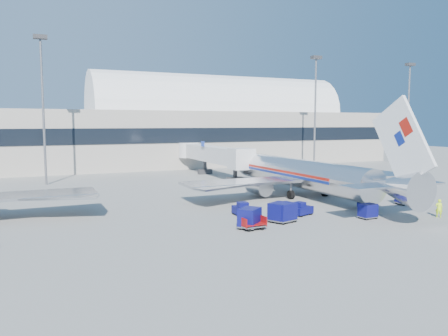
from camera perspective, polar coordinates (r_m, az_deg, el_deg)
name	(u,v)px	position (r m, az deg, el deg)	size (l,w,h in m)	color
ground	(251,209)	(48.66, 3.60, -5.34)	(260.00, 260.00, 0.00)	gray
terminal	(72,132)	(98.57, -19.19, 4.42)	(170.00, 28.15, 21.00)	#B2AA9E
airliner_main	(304,174)	(57.16, 10.40, -0.78)	(32.00, 37.26, 12.07)	silver
jetbridge_near	(209,154)	(79.09, -1.92, 1.86)	(4.40, 27.50, 6.25)	silver
mast_west	(42,88)	(72.44, -22.65, 9.65)	(2.00, 1.20, 22.60)	slate
mast_east	(315,96)	(89.31, 11.86, 9.17)	(2.00, 1.20, 22.60)	slate
mast_far_east	(409,99)	(105.90, 22.98, 8.30)	(2.00, 1.20, 22.60)	slate
barrier_near	(365,192)	(60.48, 17.97, -2.98)	(3.00, 0.55, 0.90)	#9E9E96
barrier_mid	(384,190)	(62.73, 20.21, -2.75)	(3.00, 0.55, 0.90)	#9E9E96
barrier_far	(403,189)	(65.07, 22.29, -2.53)	(3.00, 0.55, 0.90)	#9E9E96
tug_lead	(302,209)	(45.75, 10.17, -5.30)	(2.46, 1.74, 1.45)	#0A0C52
tug_right	(367,203)	(51.40, 18.14, -4.32)	(2.05, 2.31, 1.36)	#0A0C52
tug_left	(241,209)	(44.84, 2.24, -5.41)	(1.28, 2.36, 1.50)	#0A0C52
cart_train_a	(284,212)	(42.30, 7.90, -5.71)	(2.50, 2.15, 1.88)	#0A0C52
cart_train_b	(280,212)	(42.38, 7.30, -5.69)	(2.62, 2.39, 1.87)	#0A0C52
cart_train_c	(249,218)	(39.54, 3.35, -6.49)	(2.67, 2.59, 1.87)	#0A0C52
cart_solo_near	(368,211)	(45.80, 18.27, -5.33)	(1.77, 1.40, 1.49)	#0A0C52
cart_solo_far	(405,196)	(55.18, 22.61, -3.45)	(2.16, 1.74, 1.77)	#0A0C52
cart_open_red	(253,225)	(39.32, 3.78, -7.43)	(2.24, 1.64, 0.58)	slate
ramp_worker	(439,208)	(49.11, 26.27, -4.74)	(0.68, 0.45, 1.86)	#C3FA1A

